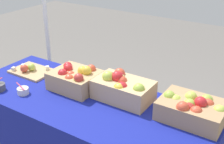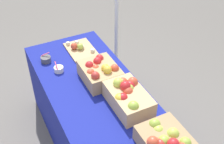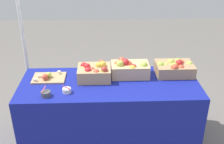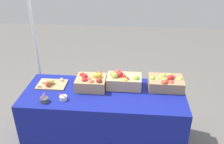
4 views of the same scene
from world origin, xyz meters
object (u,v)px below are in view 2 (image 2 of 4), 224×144
object	(u,v)px
cutting_board_front	(80,49)
sample_bowl_mid	(46,59)
apple_crate_middle	(128,96)
sample_bowl_near	(59,69)
tent_pole	(117,0)
apple_crate_right	(100,72)

from	to	relation	value
cutting_board_front	sample_bowl_mid	xyz separation A→B (m)	(0.03, -0.35, 0.01)
apple_crate_middle	cutting_board_front	bearing A→B (deg)	-176.91
cutting_board_front	sample_bowl_near	size ratio (longest dim) A/B	3.76
cutting_board_front	tent_pole	size ratio (longest dim) A/B	0.18
apple_crate_middle	sample_bowl_near	bearing A→B (deg)	-152.33
sample_bowl_near	tent_pole	distance (m)	1.11
apple_crate_middle	sample_bowl_mid	xyz separation A→B (m)	(-0.85, -0.40, -0.06)
cutting_board_front	sample_bowl_mid	bearing A→B (deg)	-84.58
sample_bowl_near	tent_pole	bearing A→B (deg)	124.44
sample_bowl_near	sample_bowl_mid	size ratio (longest dim) A/B	0.99
apple_crate_middle	tent_pole	bearing A→B (deg)	156.31
apple_crate_right	cutting_board_front	world-z (taller)	apple_crate_right
apple_crate_right	apple_crate_middle	bearing A→B (deg)	8.97
apple_crate_middle	sample_bowl_mid	bearing A→B (deg)	-154.66
sample_bowl_near	sample_bowl_mid	xyz separation A→B (m)	(-0.20, -0.06, 0.00)
apple_crate_middle	sample_bowl_mid	world-z (taller)	apple_crate_middle
sample_bowl_near	sample_bowl_mid	distance (m)	0.21
sample_bowl_mid	tent_pole	xyz separation A→B (m)	(-0.42, 0.96, 0.23)
sample_bowl_mid	tent_pole	distance (m)	1.07
apple_crate_middle	sample_bowl_near	distance (m)	0.74
apple_crate_right	cutting_board_front	xyz separation A→B (m)	(-0.50, 0.01, -0.06)
apple_crate_right	sample_bowl_mid	world-z (taller)	apple_crate_right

